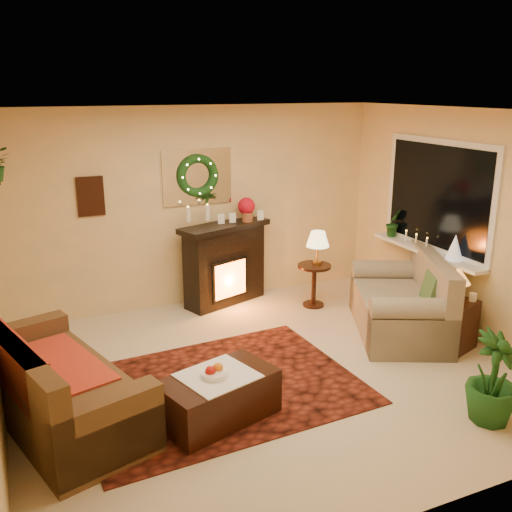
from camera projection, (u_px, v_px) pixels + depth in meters
name	position (u px, v px, depth m)	size (l,w,h in m)	color
floor	(270.00, 372.00, 5.87)	(5.00, 5.00, 0.00)	beige
ceiling	(272.00, 112.00, 5.12)	(5.00, 5.00, 0.00)	white
wall_back	(198.00, 207.00, 7.47)	(5.00, 5.00, 0.00)	#EFD88C
wall_front	(425.00, 343.00, 3.52)	(5.00, 5.00, 0.00)	#EFD88C
wall_right	(470.00, 226.00, 6.46)	(4.50, 4.50, 0.00)	#EFD88C
area_rug	(219.00, 387.00, 5.55)	(2.65, 1.99, 0.01)	maroon
sofa	(58.00, 375.00, 4.92)	(0.89, 2.01, 0.87)	#4D381F
red_throw	(52.00, 366.00, 5.02)	(0.74, 1.20, 0.02)	#B13023
fireplace	(225.00, 263.00, 7.61)	(1.12, 0.35, 1.03)	#301D18
poinsettia	(246.00, 206.00, 7.54)	(0.23, 0.23, 0.23)	#B90A1D
mantel_candle_a	(188.00, 215.00, 7.22)	(0.06, 0.06, 0.19)	white
mantel_candle_b	(207.00, 213.00, 7.33)	(0.07, 0.07, 0.20)	silver
mantel_mirror	(197.00, 177.00, 7.34)	(0.92, 0.02, 0.72)	white
wreath	(198.00, 176.00, 7.30)	(0.55, 0.55, 0.11)	#194719
wall_art	(91.00, 196.00, 6.86)	(0.32, 0.03, 0.48)	#381E11
loveseat	(400.00, 299.00, 6.71)	(0.93, 1.60, 0.93)	tan
window_frame	(438.00, 196.00, 6.87)	(0.03, 1.86, 1.36)	white
window_glass	(437.00, 196.00, 6.86)	(0.02, 1.70, 1.22)	black
window_sill	(426.00, 251.00, 7.02)	(0.22, 1.86, 0.04)	white
mini_tree	(455.00, 247.00, 6.57)	(0.20, 0.20, 0.30)	silver
sill_plant	(394.00, 222.00, 7.59)	(0.26, 0.21, 0.48)	#1F441B
side_table_round	(314.00, 283.00, 7.54)	(0.44, 0.44, 0.57)	black
lamp_cream	(318.00, 242.00, 7.40)	(0.30, 0.30, 0.46)	#FFDD95
end_table_square	(450.00, 325.00, 6.35)	(0.45, 0.45, 0.56)	black
lamp_tiffany	(457.00, 284.00, 6.23)	(0.28, 0.28, 0.41)	gold
coffee_table	(218.00, 398.00, 4.97)	(1.01, 0.55, 0.42)	#391911
fruit_bowl	(215.00, 374.00, 4.89)	(0.23, 0.23, 0.05)	white
floor_palm	(494.00, 374.00, 4.89)	(1.37, 1.37, 2.45)	black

